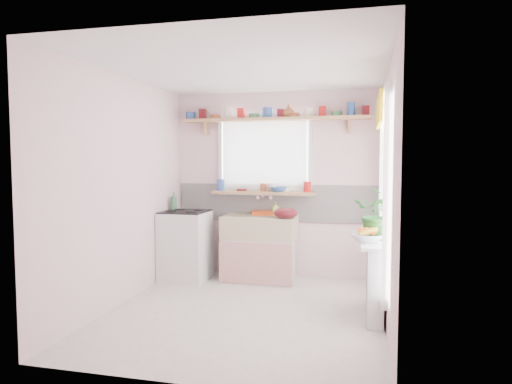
# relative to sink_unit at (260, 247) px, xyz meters

# --- Properties ---
(room) EXTENTS (3.20, 3.20, 3.20)m
(room) POSITION_rel_sink_unit_xyz_m (0.81, -0.43, 0.94)
(room) COLOR silver
(room) RESTS_ON ground
(sink_unit) EXTENTS (0.95, 0.65, 1.11)m
(sink_unit) POSITION_rel_sink_unit_xyz_m (0.00, 0.00, 0.00)
(sink_unit) COLOR white
(sink_unit) RESTS_ON ground
(cooker) EXTENTS (0.58, 0.58, 0.93)m
(cooker) POSITION_rel_sink_unit_xyz_m (-0.95, -0.24, 0.03)
(cooker) COLOR white
(cooker) RESTS_ON ground
(radiator_ledge) EXTENTS (0.22, 0.95, 0.78)m
(radiator_ledge) POSITION_rel_sink_unit_xyz_m (1.45, -1.09, -0.03)
(radiator_ledge) COLOR white
(radiator_ledge) RESTS_ON ground
(windowsill) EXTENTS (1.40, 0.22, 0.04)m
(windowsill) POSITION_rel_sink_unit_xyz_m (-0.00, 0.19, 0.71)
(windowsill) COLOR tan
(windowsill) RESTS_ON room
(pine_shelf) EXTENTS (2.52, 0.24, 0.04)m
(pine_shelf) POSITION_rel_sink_unit_xyz_m (0.15, 0.18, 1.69)
(pine_shelf) COLOR tan
(pine_shelf) RESTS_ON room
(shelf_crockery) EXTENTS (2.47, 0.11, 0.12)m
(shelf_crockery) POSITION_rel_sink_unit_xyz_m (0.15, 0.18, 1.76)
(shelf_crockery) COLOR #3359A5
(shelf_crockery) RESTS_ON pine_shelf
(sill_crockery) EXTENTS (1.35, 0.11, 0.12)m
(sill_crockery) POSITION_rel_sink_unit_xyz_m (-0.00, 0.19, 0.78)
(sill_crockery) COLOR #3359A5
(sill_crockery) RESTS_ON windowsill
(dish_tray) EXTENTS (0.50, 0.42, 0.04)m
(dish_tray) POSITION_rel_sink_unit_xyz_m (0.06, 0.21, 0.44)
(dish_tray) COLOR #F05115
(dish_tray) RESTS_ON sink_unit
(colander) EXTENTS (0.35, 0.35, 0.14)m
(colander) POSITION_rel_sink_unit_xyz_m (0.37, -0.19, 0.49)
(colander) COLOR #560E17
(colander) RESTS_ON sink_unit
(jade_plant) EXTENTS (0.57, 0.52, 0.52)m
(jade_plant) POSITION_rel_sink_unit_xyz_m (1.48, -1.02, 0.60)
(jade_plant) COLOR #2A692A
(jade_plant) RESTS_ON radiator_ledge
(fruit_bowl) EXTENTS (0.40, 0.40, 0.08)m
(fruit_bowl) POSITION_rel_sink_unit_xyz_m (1.36, -1.20, 0.38)
(fruit_bowl) COLOR silver
(fruit_bowl) RESTS_ON radiator_ledge
(herb_pot) EXTENTS (0.13, 0.11, 0.21)m
(herb_pot) POSITION_rel_sink_unit_xyz_m (1.48, -1.12, 0.45)
(herb_pot) COLOR #2C5C25
(herb_pot) RESTS_ON radiator_ledge
(soap_bottle_sink) EXTENTS (0.10, 0.11, 0.17)m
(soap_bottle_sink) POSITION_rel_sink_unit_xyz_m (0.19, 0.11, 0.51)
(soap_bottle_sink) COLOR #BCCE5B
(soap_bottle_sink) RESTS_ON sink_unit
(sill_cup) EXTENTS (0.15, 0.15, 0.11)m
(sill_cup) POSITION_rel_sink_unit_xyz_m (0.11, 0.25, 0.78)
(sill_cup) COLOR silver
(sill_cup) RESTS_ON windowsill
(sill_bowl) EXTENTS (0.27, 0.27, 0.06)m
(sill_bowl) POSITION_rel_sink_unit_xyz_m (0.22, 0.13, 0.76)
(sill_bowl) COLOR #3260A3
(sill_bowl) RESTS_ON windowsill
(shelf_vase) EXTENTS (0.20, 0.20, 0.17)m
(shelf_vase) POSITION_rel_sink_unit_xyz_m (0.34, 0.20, 1.79)
(shelf_vase) COLOR #995B2F
(shelf_vase) RESTS_ON pine_shelf
(cooker_bottle) EXTENTS (0.12, 0.12, 0.24)m
(cooker_bottle) POSITION_rel_sink_unit_xyz_m (-1.17, -0.11, 0.60)
(cooker_bottle) COLOR #478E5C
(cooker_bottle) RESTS_ON cooker
(fruit) EXTENTS (0.20, 0.14, 0.10)m
(fruit) POSITION_rel_sink_unit_xyz_m (1.37, -1.20, 0.45)
(fruit) COLOR orange
(fruit) RESTS_ON fruit_bowl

